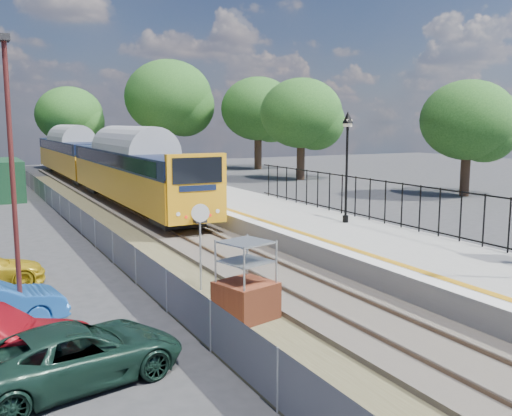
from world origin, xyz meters
TOP-DOWN VIEW (x-y plane):
  - ground at (0.00, 0.00)m, footprint 120.00×120.00m
  - track_bed at (-0.47, 9.67)m, footprint 5.90×80.00m
  - platform at (4.20, 8.00)m, footprint 5.00×70.00m
  - platform_edge at (2.14, 8.00)m, footprint 0.90×70.00m
  - victorian_lamp_north at (5.30, 6.00)m, footprint 0.44×0.44m
  - palisade_fence at (6.55, 2.24)m, footprint 0.12×26.00m
  - wire_fence at (-4.20, 12.00)m, footprint 0.06×52.00m
  - tree_line at (1.40, 42.00)m, footprint 56.80×43.80m
  - train at (0.00, 29.78)m, footprint 2.82×40.83m
  - brick_plinth at (-2.57, -0.47)m, footprint 1.60×1.60m
  - speed_sign at (-2.69, 2.30)m, footprint 0.53×0.16m
  - carpark_lamp at (-7.77, 1.59)m, footprint 0.25×0.50m
  - car_green at (-7.11, -2.20)m, footprint 4.56×2.80m

SIDE VIEW (x-z plane):
  - ground at x=0.00m, z-range 0.00..0.00m
  - track_bed at x=-0.47m, z-range -0.05..0.24m
  - platform at x=4.20m, z-range 0.00..0.90m
  - car_green at x=-7.11m, z-range 0.00..1.18m
  - wire_fence at x=-4.20m, z-range 0.00..1.20m
  - platform_edge at x=2.14m, z-range 0.90..0.91m
  - brick_plinth at x=-2.57m, z-range -0.04..2.05m
  - speed_sign at x=-2.69m, z-range 0.47..3.15m
  - palisade_fence at x=6.55m, z-range 0.84..2.84m
  - train at x=0.00m, z-range 0.59..4.09m
  - carpark_lamp at x=-7.77m, z-range 0.49..7.54m
  - victorian_lamp_north at x=5.30m, z-range 2.00..6.60m
  - tree_line at x=1.40m, z-range 0.67..12.55m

